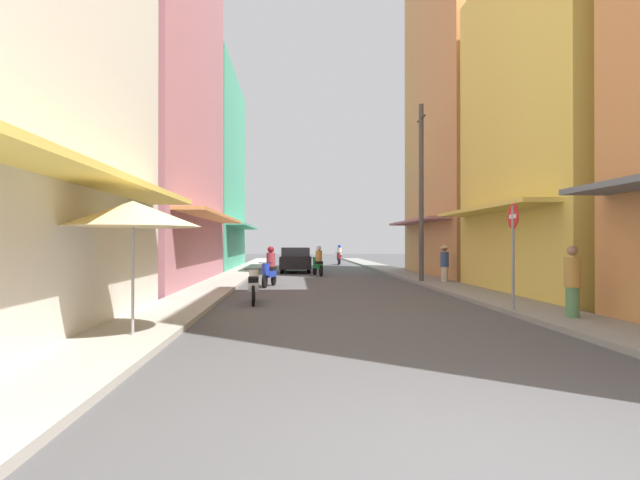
{
  "coord_description": "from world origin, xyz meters",
  "views": [
    {
      "loc": [
        -1.5,
        -3.89,
        1.72
      ],
      "look_at": [
        -0.45,
        16.37,
        1.83
      ],
      "focal_mm": 29.42,
      "sensor_mm": 36.0,
      "label": 1
    }
  ],
  "objects_px": {
    "parked_car": "(296,260)",
    "pedestrian_crossing": "(445,262)",
    "pedestrian_midway": "(572,284)",
    "utility_pole": "(421,192)",
    "motorbike_white": "(254,286)",
    "motorbike_blue": "(270,269)",
    "motorbike_green": "(318,262)",
    "motorbike_maroon": "(339,256)",
    "street_sign_no_entry": "(513,243)",
    "vendor_umbrella": "(133,214)"
  },
  "relations": [
    {
      "from": "parked_car",
      "to": "utility_pole",
      "type": "xyz_separation_m",
      "value": [
        5.18,
        -8.92,
        3.09
      ]
    },
    {
      "from": "motorbike_green",
      "to": "parked_car",
      "type": "bearing_deg",
      "value": 108.78
    },
    {
      "from": "motorbike_blue",
      "to": "motorbike_green",
      "type": "xyz_separation_m",
      "value": [
        2.21,
        6.61,
        0.0
      ]
    },
    {
      "from": "parked_car",
      "to": "utility_pole",
      "type": "height_order",
      "value": "utility_pole"
    },
    {
      "from": "pedestrian_midway",
      "to": "vendor_umbrella",
      "type": "distance_m",
      "value": 9.02
    },
    {
      "from": "pedestrian_midway",
      "to": "pedestrian_crossing",
      "type": "bearing_deg",
      "value": 88.53
    },
    {
      "from": "motorbike_white",
      "to": "parked_car",
      "type": "relative_size",
      "value": 0.44
    },
    {
      "from": "motorbike_blue",
      "to": "motorbike_green",
      "type": "height_order",
      "value": "same"
    },
    {
      "from": "motorbike_green",
      "to": "pedestrian_crossing",
      "type": "bearing_deg",
      "value": -50.09
    },
    {
      "from": "motorbike_white",
      "to": "pedestrian_midway",
      "type": "height_order",
      "value": "pedestrian_midway"
    },
    {
      "from": "parked_car",
      "to": "street_sign_no_entry",
      "type": "relative_size",
      "value": 1.56
    },
    {
      "from": "motorbike_green",
      "to": "parked_car",
      "type": "relative_size",
      "value": 0.43
    },
    {
      "from": "motorbike_green",
      "to": "pedestrian_crossing",
      "type": "height_order",
      "value": "pedestrian_crossing"
    },
    {
      "from": "motorbike_white",
      "to": "motorbike_maroon",
      "type": "relative_size",
      "value": 1.01
    },
    {
      "from": "pedestrian_midway",
      "to": "utility_pole",
      "type": "xyz_separation_m",
      "value": [
        -0.63,
        10.67,
        3.0
      ]
    },
    {
      "from": "pedestrian_midway",
      "to": "street_sign_no_entry",
      "type": "height_order",
      "value": "street_sign_no_entry"
    },
    {
      "from": "motorbike_green",
      "to": "utility_pole",
      "type": "distance_m",
      "value": 7.58
    },
    {
      "from": "motorbike_white",
      "to": "pedestrian_midway",
      "type": "distance_m",
      "value": 8.14
    },
    {
      "from": "pedestrian_midway",
      "to": "vendor_umbrella",
      "type": "xyz_separation_m",
      "value": [
        -8.75,
        -1.66,
        1.39
      ]
    },
    {
      "from": "vendor_umbrella",
      "to": "utility_pole",
      "type": "distance_m",
      "value": 14.86
    },
    {
      "from": "pedestrian_crossing",
      "to": "street_sign_no_entry",
      "type": "relative_size",
      "value": 0.63
    },
    {
      "from": "street_sign_no_entry",
      "to": "pedestrian_crossing",
      "type": "bearing_deg",
      "value": 83.73
    },
    {
      "from": "motorbike_green",
      "to": "vendor_umbrella",
      "type": "height_order",
      "value": "vendor_umbrella"
    },
    {
      "from": "motorbike_blue",
      "to": "utility_pole",
      "type": "height_order",
      "value": "utility_pole"
    },
    {
      "from": "motorbike_blue",
      "to": "utility_pole",
      "type": "xyz_separation_m",
      "value": [
        6.26,
        1.02,
        3.13
      ]
    },
    {
      "from": "parked_car",
      "to": "pedestrian_crossing",
      "type": "xyz_separation_m",
      "value": [
        6.07,
        -9.24,
        0.2
      ]
    },
    {
      "from": "parked_car",
      "to": "vendor_umbrella",
      "type": "xyz_separation_m",
      "value": [
        -2.95,
        -21.26,
        1.48
      ]
    },
    {
      "from": "vendor_umbrella",
      "to": "utility_pole",
      "type": "xyz_separation_m",
      "value": [
        8.13,
        12.33,
        1.61
      ]
    },
    {
      "from": "pedestrian_midway",
      "to": "pedestrian_crossing",
      "type": "height_order",
      "value": "same"
    },
    {
      "from": "pedestrian_crossing",
      "to": "motorbike_maroon",
      "type": "bearing_deg",
      "value": 97.39
    },
    {
      "from": "motorbike_maroon",
      "to": "motorbike_white",
      "type": "bearing_deg",
      "value": -100.28
    },
    {
      "from": "motorbike_white",
      "to": "motorbike_blue",
      "type": "bearing_deg",
      "value": 87.99
    },
    {
      "from": "street_sign_no_entry",
      "to": "motorbike_maroon",
      "type": "bearing_deg",
      "value": 93.15
    },
    {
      "from": "pedestrian_crossing",
      "to": "street_sign_no_entry",
      "type": "xyz_separation_m",
      "value": [
        -0.99,
        -9.02,
        0.78
      ]
    },
    {
      "from": "motorbike_blue",
      "to": "pedestrian_midway",
      "type": "bearing_deg",
      "value": -54.49
    },
    {
      "from": "street_sign_no_entry",
      "to": "utility_pole",
      "type": "bearing_deg",
      "value": 89.39
    },
    {
      "from": "motorbike_green",
      "to": "street_sign_no_entry",
      "type": "relative_size",
      "value": 0.67
    },
    {
      "from": "motorbike_maroon",
      "to": "pedestrian_midway",
      "type": "bearing_deg",
      "value": -85.62
    },
    {
      "from": "motorbike_maroon",
      "to": "utility_pole",
      "type": "distance_m",
      "value": 19.93
    },
    {
      "from": "motorbike_blue",
      "to": "street_sign_no_entry",
      "type": "height_order",
      "value": "street_sign_no_entry"
    },
    {
      "from": "utility_pole",
      "to": "street_sign_no_entry",
      "type": "height_order",
      "value": "utility_pole"
    },
    {
      "from": "motorbike_maroon",
      "to": "utility_pole",
      "type": "relative_size",
      "value": 0.24
    },
    {
      "from": "parked_car",
      "to": "motorbike_maroon",
      "type": "bearing_deg",
      "value": 71.93
    },
    {
      "from": "motorbike_white",
      "to": "motorbike_green",
      "type": "xyz_separation_m",
      "value": [
        2.41,
        12.26,
        0.2
      ]
    },
    {
      "from": "motorbike_blue",
      "to": "street_sign_no_entry",
      "type": "bearing_deg",
      "value": -53.49
    },
    {
      "from": "motorbike_green",
      "to": "motorbike_maroon",
      "type": "relative_size",
      "value": 0.99
    },
    {
      "from": "motorbike_white",
      "to": "street_sign_no_entry",
      "type": "height_order",
      "value": "street_sign_no_entry"
    },
    {
      "from": "motorbike_green",
      "to": "vendor_umbrella",
      "type": "relative_size",
      "value": 0.73
    },
    {
      "from": "motorbike_white",
      "to": "utility_pole",
      "type": "height_order",
      "value": "utility_pole"
    },
    {
      "from": "pedestrian_midway",
      "to": "pedestrian_crossing",
      "type": "xyz_separation_m",
      "value": [
        0.27,
        10.35,
        0.11
      ]
    }
  ]
}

